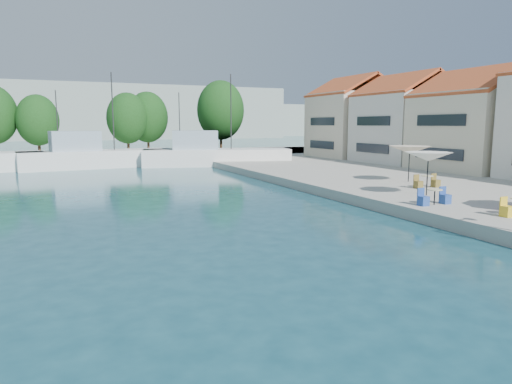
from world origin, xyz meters
name	(u,v)px	position (x,y,z in m)	size (l,w,h in m)	color
quay_right	(489,178)	(22.00, 30.00, 0.30)	(32.00, 92.00, 0.60)	#A4A294
quay_far	(66,158)	(-8.00, 67.00, 0.30)	(90.00, 16.00, 0.60)	#A4A294
hill_east	(191,120)	(40.00, 180.00, 6.00)	(140.00, 40.00, 12.00)	#93A096
building_04	(479,118)	(24.00, 33.00, 5.02)	(9.00, 8.80, 9.20)	beige
building_05	(405,117)	(24.00, 42.00, 5.26)	(8.40, 8.80, 9.70)	silver
building_06	(353,116)	(24.00, 51.00, 5.50)	(9.00, 8.80, 10.20)	beige
trawler_03	(96,157)	(-5.31, 54.79, 1.07)	(15.88, 5.84, 10.20)	white
trawler_04	(213,156)	(6.65, 52.21, 1.07)	(16.33, 7.70, 10.20)	white
tree_05	(37,120)	(-10.96, 68.94, 4.98)	(5.13, 5.13, 7.60)	#3F2B19
tree_06	(127,118)	(0.03, 68.77, 5.28)	(5.48, 5.48, 8.11)	#3F2B19
tree_07	(147,117)	(3.01, 70.32, 5.45)	(5.68, 5.68, 8.41)	#3F2B19
tree_08	(221,110)	(13.42, 68.95, 6.50)	(6.91, 6.91, 10.23)	#3F2B19
umbrella_white	(428,157)	(9.56, 23.74, 2.73)	(2.54, 2.54, 2.38)	black
umbrella_cream	(410,150)	(12.92, 28.89, 2.77)	(2.83, 2.83, 2.42)	black
cafe_table_02	(434,199)	(7.71, 21.29, 0.89)	(1.82, 0.70, 0.76)	black
cafe_table_03	(427,183)	(11.81, 26.02, 0.89)	(1.82, 0.70, 0.76)	black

